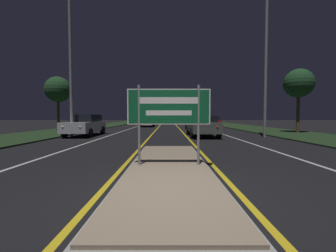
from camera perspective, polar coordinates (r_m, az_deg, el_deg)
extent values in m
plane|color=black|center=(4.18, 0.14, -16.78)|extent=(160.00, 160.00, 0.00)
cube|color=#999993|center=(6.03, 0.04, -10.48)|extent=(2.10, 7.53, 0.05)
cube|color=gray|center=(6.02, 0.04, -10.25)|extent=(1.98, 7.41, 0.10)
cube|color=#1E3319|center=(25.79, -21.73, -0.67)|extent=(5.00, 100.00, 0.08)
cube|color=#1E3319|center=(25.80, 21.50, -0.67)|extent=(5.00, 100.00, 0.08)
cube|color=gold|center=(29.00, -2.57, -0.24)|extent=(0.12, 70.00, 0.01)
cube|color=gold|center=(29.00, 2.33, -0.24)|extent=(0.12, 70.00, 0.01)
cube|color=silver|center=(29.27, -8.37, -0.24)|extent=(0.12, 70.00, 0.01)
cube|color=silver|center=(29.28, 8.13, -0.24)|extent=(0.12, 70.00, 0.01)
cube|color=silver|center=(29.85, -14.08, -0.23)|extent=(0.10, 70.00, 0.01)
cube|color=silver|center=(29.86, 13.83, -0.23)|extent=(0.10, 70.00, 0.01)
cylinder|color=gray|center=(5.93, -7.52, 0.22)|extent=(0.07, 0.07, 2.09)
cylinder|color=gray|center=(5.93, 7.59, 0.22)|extent=(0.07, 0.07, 2.09)
cube|color=#0F512D|center=(5.88, 0.04, 4.92)|extent=(2.17, 0.04, 0.93)
cube|color=white|center=(5.86, 0.04, 4.93)|extent=(2.17, 0.00, 0.93)
cube|color=#0F512D|center=(5.86, 0.04, 4.93)|extent=(2.10, 0.01, 0.87)
cube|color=white|center=(5.86, 0.04, 6.52)|extent=(1.52, 0.01, 0.17)
cube|color=white|center=(5.85, 0.04, 3.34)|extent=(1.19, 0.01, 0.13)
cylinder|color=gray|center=(16.21, -23.70, 15.52)|extent=(0.18, 0.18, 10.18)
cylinder|color=gray|center=(16.18, 23.45, 14.68)|extent=(0.18, 0.18, 9.71)
cube|color=#4C514C|center=(15.57, 8.49, -0.19)|extent=(1.73, 4.68, 0.67)
cube|color=black|center=(15.28, 8.66, 1.82)|extent=(1.53, 2.44, 0.43)
sphere|color=red|center=(13.19, 7.70, -0.30)|extent=(0.14, 0.14, 0.14)
sphere|color=red|center=(13.38, 12.26, -0.29)|extent=(0.14, 0.14, 0.14)
cylinder|color=black|center=(16.93, 4.98, -1.08)|extent=(0.22, 0.66, 0.66)
cylinder|color=black|center=(17.16, 10.49, -1.07)|extent=(0.22, 0.66, 0.66)
cylinder|color=black|center=(14.05, 6.04, -1.82)|extent=(0.22, 0.66, 0.66)
cylinder|color=black|center=(14.32, 12.63, -1.78)|extent=(0.22, 0.66, 0.66)
cube|color=silver|center=(23.37, 6.98, 0.72)|extent=(1.86, 4.73, 0.68)
cube|color=black|center=(23.08, 7.08, 2.21)|extent=(1.64, 2.46, 0.55)
sphere|color=red|center=(20.97, 6.21, 0.75)|extent=(0.14, 0.14, 0.14)
sphere|color=red|center=(21.13, 9.33, 0.75)|extent=(0.14, 0.14, 0.14)
cylinder|color=black|center=(24.75, 4.51, 0.04)|extent=(0.22, 0.66, 0.66)
cylinder|color=black|center=(24.96, 8.59, 0.04)|extent=(0.22, 0.66, 0.66)
cylinder|color=black|center=(21.83, 5.13, -0.29)|extent=(0.22, 0.66, 0.66)
cylinder|color=black|center=(22.07, 9.75, -0.28)|extent=(0.22, 0.66, 0.66)
cube|color=maroon|center=(31.81, 10.85, 1.00)|extent=(1.82, 4.25, 0.55)
cube|color=black|center=(31.55, 10.95, 1.88)|extent=(1.60, 2.21, 0.44)
sphere|color=red|center=(29.64, 10.56, 1.03)|extent=(0.14, 0.14, 0.14)
sphere|color=red|center=(29.87, 12.68, 1.02)|extent=(0.14, 0.14, 0.14)
cylinder|color=black|center=(32.97, 8.93, 0.58)|extent=(0.22, 0.61, 0.61)
cylinder|color=black|center=(33.28, 11.88, 0.58)|extent=(0.22, 0.61, 0.61)
cylinder|color=black|center=(30.37, 9.72, 0.42)|extent=(0.22, 0.61, 0.61)
cylinder|color=black|center=(30.71, 12.91, 0.41)|extent=(0.22, 0.61, 0.61)
cube|color=black|center=(43.64, 7.37, 1.56)|extent=(1.81, 4.54, 0.69)
cube|color=black|center=(43.36, 7.42, 2.36)|extent=(1.59, 2.36, 0.52)
sphere|color=red|center=(41.34, 7.01, 1.64)|extent=(0.14, 0.14, 0.14)
sphere|color=red|center=(41.49, 8.55, 1.63)|extent=(0.14, 0.14, 0.14)
cylinder|color=black|center=(44.94, 6.04, 1.16)|extent=(0.22, 0.71, 0.71)
cylinder|color=black|center=(45.16, 8.22, 1.15)|extent=(0.22, 0.71, 0.71)
cylinder|color=black|center=(42.14, 6.46, 1.07)|extent=(0.22, 0.71, 0.71)
cylinder|color=black|center=(42.38, 8.78, 1.06)|extent=(0.22, 0.71, 0.71)
cube|color=#B7B7BC|center=(16.93, -20.46, -0.15)|extent=(1.72, 4.55, 0.68)
cube|color=black|center=(17.17, -20.17, 1.89)|extent=(1.51, 2.37, 0.51)
sphere|color=white|center=(15.05, -25.35, -0.21)|extent=(0.14, 0.14, 0.14)
sphere|color=white|center=(14.63, -21.57, -0.22)|extent=(0.14, 0.14, 0.14)
cylinder|color=black|center=(15.96, -24.97, -1.60)|extent=(0.22, 0.62, 0.62)
cylinder|color=black|center=(15.34, -19.40, -1.66)|extent=(0.22, 0.62, 0.62)
cylinder|color=black|center=(18.55, -21.31, -1.00)|extent=(0.22, 0.62, 0.62)
cylinder|color=black|center=(18.03, -16.44, -1.03)|extent=(0.22, 0.62, 0.62)
cube|color=#B7B7BC|center=(29.99, -5.59, 1.00)|extent=(1.87, 4.80, 0.60)
cube|color=black|center=(30.27, -5.54, 1.95)|extent=(1.65, 2.49, 0.40)
sphere|color=white|center=(27.69, -7.25, 1.02)|extent=(0.14, 0.14, 0.14)
sphere|color=white|center=(27.57, -4.86, 1.02)|extent=(0.14, 0.14, 0.14)
cylinder|color=black|center=(28.62, -7.65, 0.32)|extent=(0.22, 0.62, 0.62)
cylinder|color=black|center=(28.44, -4.07, 0.32)|extent=(0.22, 0.62, 0.62)
cylinder|color=black|center=(31.57, -6.95, 0.52)|extent=(0.22, 0.62, 0.62)
cylinder|color=black|center=(31.41, -3.70, 0.52)|extent=(0.22, 0.62, 0.62)
cube|color=navy|center=(39.43, -3.85, 1.47)|extent=(1.86, 4.13, 0.67)
cube|color=black|center=(39.67, -3.83, 2.25)|extent=(1.63, 2.15, 0.40)
sphere|color=white|center=(37.43, -4.94, 1.54)|extent=(0.14, 0.14, 0.14)
sphere|color=white|center=(37.35, -3.18, 1.55)|extent=(0.14, 0.14, 0.14)
cylinder|color=black|center=(38.23, -5.30, 0.93)|extent=(0.22, 0.71, 0.71)
cylinder|color=black|center=(38.11, -2.64, 0.93)|extent=(0.22, 0.71, 0.71)
cylinder|color=black|center=(40.78, -4.98, 1.03)|extent=(0.22, 0.71, 0.71)
cylinder|color=black|center=(40.67, -2.49, 1.03)|extent=(0.22, 0.71, 0.71)
cylinder|color=#4C3823|center=(23.65, -26.24, 3.07)|extent=(0.24, 0.24, 3.30)
sphere|color=#1E4223|center=(23.79, -26.34, 8.35)|extent=(2.39, 2.39, 2.39)
cylinder|color=#4C3823|center=(20.83, 29.97, 3.30)|extent=(0.24, 0.24, 3.43)
sphere|color=#1E4223|center=(20.99, 30.11, 9.39)|extent=(2.27, 2.27, 2.27)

